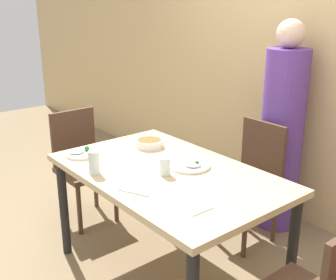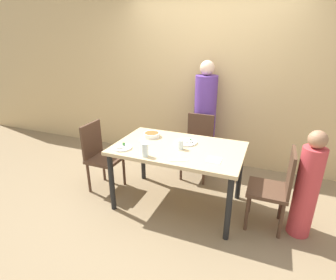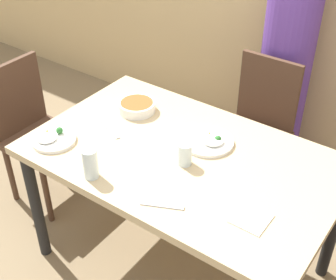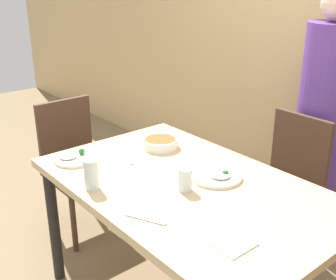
{
  "view_description": "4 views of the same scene",
  "coord_description": "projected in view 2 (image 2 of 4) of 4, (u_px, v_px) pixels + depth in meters",
  "views": [
    {
      "loc": [
        1.84,
        -1.49,
        1.75
      ],
      "look_at": [
        -0.07,
        0.06,
        0.92
      ],
      "focal_mm": 45.0,
      "sensor_mm": 36.0,
      "label": 1
    },
    {
      "loc": [
        0.92,
        -2.57,
        1.92
      ],
      "look_at": [
        -0.13,
        0.01,
        0.82
      ],
      "focal_mm": 28.0,
      "sensor_mm": 36.0,
      "label": 2
    },
    {
      "loc": [
        0.96,
        -1.45,
        2.08
      ],
      "look_at": [
        -0.08,
        -0.01,
        0.81
      ],
      "focal_mm": 50.0,
      "sensor_mm": 36.0,
      "label": 3
    },
    {
      "loc": [
        1.29,
        -1.19,
        1.66
      ],
      "look_at": [
        -0.1,
        -0.03,
        0.95
      ],
      "focal_mm": 45.0,
      "sensor_mm": 36.0,
      "label": 4
    }
  ],
  "objects": [
    {
      "name": "bowl_curry",
      "position": [
        152.0,
        135.0,
        3.25
      ],
      "size": [
        0.2,
        0.2,
        0.05
      ],
      "color": "white",
      "rests_on": "dining_table"
    },
    {
      "name": "person_adult",
      "position": [
        205.0,
        120.0,
        3.93
      ],
      "size": [
        0.32,
        0.32,
        1.62
      ],
      "color": "#5B3893",
      "rests_on": "ground_plane"
    },
    {
      "name": "chair_adult_spot",
      "position": [
        198.0,
        144.0,
        3.74
      ],
      "size": [
        0.4,
        0.4,
        0.9
      ],
      "color": "#4C3323",
      "rests_on": "ground_plane"
    },
    {
      "name": "plate_rice_adult",
      "position": [
        122.0,
        147.0,
        2.92
      ],
      "size": [
        0.21,
        0.21,
        0.05
      ],
      "color": "white",
      "rests_on": "dining_table"
    },
    {
      "name": "person_child",
      "position": [
        307.0,
        188.0,
        2.56
      ],
      "size": [
        0.22,
        0.22,
        1.13
      ],
      "color": "#C63D42",
      "rests_on": "ground_plane"
    },
    {
      "name": "napkin_folded",
      "position": [
        214.0,
        160.0,
        2.64
      ],
      "size": [
        0.14,
        0.14,
        0.01
      ],
      "color": "white",
      "rests_on": "dining_table"
    },
    {
      "name": "spoon_steel",
      "position": [
        179.0,
        161.0,
        2.63
      ],
      "size": [
        0.17,
        0.09,
        0.01
      ],
      "color": "silver",
      "rests_on": "dining_table"
    },
    {
      "name": "plate_rice_child",
      "position": [
        187.0,
        142.0,
        3.07
      ],
      "size": [
        0.25,
        0.25,
        0.05
      ],
      "color": "white",
      "rests_on": "dining_table"
    },
    {
      "name": "chair_empty_left",
      "position": [
        100.0,
        154.0,
        3.41
      ],
      "size": [
        0.4,
        0.4,
        0.9
      ],
      "rotation": [
        0.0,
        0.0,
        1.57
      ],
      "color": "#4C3323",
      "rests_on": "ground_plane"
    },
    {
      "name": "fork_steel",
      "position": [
        144.0,
        143.0,
        3.07
      ],
      "size": [
        0.17,
        0.09,
        0.01
      ],
      "color": "silver",
      "rests_on": "dining_table"
    },
    {
      "name": "glass_water_tall",
      "position": [
        145.0,
        150.0,
        2.71
      ],
      "size": [
        0.07,
        0.07,
        0.14
      ],
      "color": "silver",
      "rests_on": "dining_table"
    },
    {
      "name": "ground_plane",
      "position": [
        177.0,
        203.0,
        3.24
      ],
      "size": [
        10.0,
        10.0,
        0.0
      ],
      "primitive_type": "plane",
      "color": "#847051"
    },
    {
      "name": "dining_table",
      "position": [
        178.0,
        153.0,
        3.0
      ],
      "size": [
        1.45,
        0.9,
        0.76
      ],
      "color": "tan",
      "rests_on": "ground_plane"
    },
    {
      "name": "glass_water_short",
      "position": [
        181.0,
        145.0,
        2.88
      ],
      "size": [
        0.07,
        0.07,
        0.11
      ],
      "color": "silver",
      "rests_on": "dining_table"
    },
    {
      "name": "wall_back",
      "position": [
        210.0,
        77.0,
        3.93
      ],
      "size": [
        10.0,
        0.06,
        2.7
      ],
      "color": "tan",
      "rests_on": "ground_plane"
    },
    {
      "name": "chair_child_spot",
      "position": [
        275.0,
        187.0,
        2.68
      ],
      "size": [
        0.4,
        0.4,
        0.9
      ],
      "rotation": [
        0.0,
        0.0,
        -1.57
      ],
      "color": "#4C3323",
      "rests_on": "ground_plane"
    }
  ]
}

